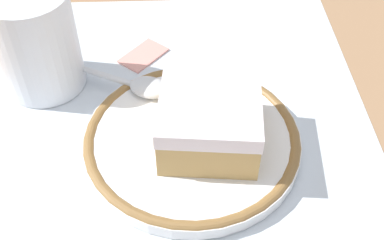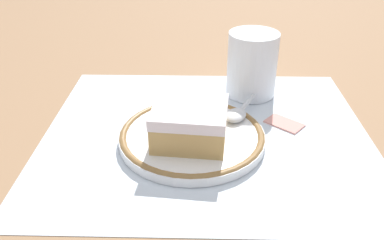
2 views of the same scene
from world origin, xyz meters
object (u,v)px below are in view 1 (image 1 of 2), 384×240
object	(u,v)px
cake_slice	(210,118)
cup	(38,48)
sugar_packet	(143,53)
spoon	(136,84)
plate	(192,139)

from	to	relation	value
cake_slice	cup	distance (m)	0.18
cup	sugar_packet	size ratio (longest dim) A/B	1.98
cake_slice	sugar_packet	size ratio (longest dim) A/B	1.93
spoon	sugar_packet	world-z (taller)	spoon
cake_slice	cup	bearing A→B (deg)	-120.41
cake_slice	cup	world-z (taller)	cup
cake_slice	sugar_packet	distance (m)	0.15
plate	cup	distance (m)	0.17
plate	spoon	bearing A→B (deg)	-141.68
cake_slice	cup	size ratio (longest dim) A/B	0.98
cup	sugar_packet	bearing A→B (deg)	112.38
spoon	sugar_packet	xyz separation A→B (m)	(-0.06, 0.00, -0.01)
spoon	plate	bearing A→B (deg)	38.32
cup	sugar_packet	world-z (taller)	cup
plate	cup	bearing A→B (deg)	-122.28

